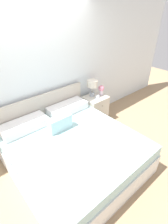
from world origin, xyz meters
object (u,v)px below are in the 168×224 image
(bed, at_px, (71,150))
(teacup, at_px, (98,97))
(table_lamp, at_px, (92,85))
(flower_vase, at_px, (101,89))
(nightstand, at_px, (95,109))

(bed, bearing_deg, teacup, 27.50)
(table_lamp, bearing_deg, bed, -146.65)
(flower_vase, height_order, teacup, flower_vase)
(bed, height_order, table_lamp, table_lamp)
(nightstand, xyz_separation_m, teacup, (-0.00, -0.07, 0.33))
(flower_vase, bearing_deg, teacup, -160.02)
(bed, distance_m, flower_vase, 1.63)
(nightstand, distance_m, table_lamp, 0.58)
(table_lamp, distance_m, flower_vase, 0.26)
(table_lamp, xyz_separation_m, flower_vase, (0.20, -0.09, -0.14))
(nightstand, bearing_deg, flower_vase, -1.31)
(bed, height_order, teacup, bed)
(teacup, bearing_deg, bed, -152.50)
(nightstand, xyz_separation_m, flower_vase, (0.17, -0.00, 0.44))
(bed, bearing_deg, flower_vase, 26.61)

